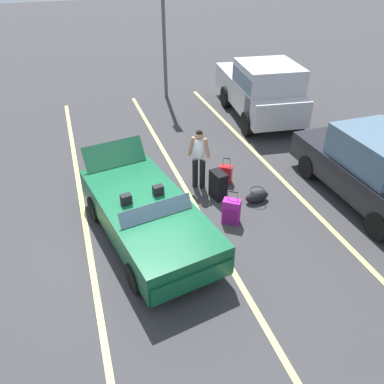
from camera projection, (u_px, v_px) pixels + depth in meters
The scene contains 13 objects.
ground_plane at pixel (149, 238), 8.81m from camera, with size 80.00×80.00×0.00m, color #333335.
lot_line_near at pixel (89, 250), 8.46m from camera, with size 18.00×0.12×0.01m, color #EAE066.
lot_line_mid at pixel (207, 226), 9.17m from camera, with size 18.00×0.12×0.01m, color #EAE066.
lot_line_far at pixel (308, 205), 9.87m from camera, with size 18.00×0.12×0.01m, color #EAE066.
convertible_car at pixel (151, 222), 8.34m from camera, with size 4.44×2.48×1.50m.
suitcase_large_black at pixel (218, 185), 9.98m from camera, with size 0.52×0.38×0.74m.
suitcase_medium_bright at pixel (231, 212), 9.13m from camera, with size 0.43×0.46×0.83m.
suitcase_small_carryon at pixel (226, 174), 10.66m from camera, with size 0.36×0.39×0.72m.
duffel_bag at pixel (257, 196), 9.94m from camera, with size 0.41×0.67×0.34m.
traveler_person at pixel (199, 156), 10.10m from camera, with size 0.42×0.54×1.65m.
parked_pickup_truck_near at pixel (262, 89), 13.99m from camera, with size 5.19×2.52×2.10m.
parked_sedan_far at pixel (373, 169), 9.64m from camera, with size 4.52×1.91×1.82m.
parking_lamp_post at pixel (163, 11), 14.71m from camera, with size 0.50×0.24×5.75m.
Camera 1 is at (6.76, -1.20, 5.70)m, focal length 36.72 mm.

